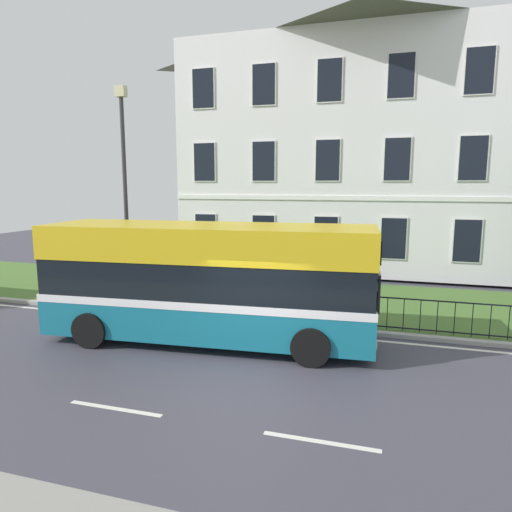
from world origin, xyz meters
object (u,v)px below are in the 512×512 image
(georgian_townhouse, at_px, (369,144))
(litter_bin, at_px, (228,292))
(single_decker_bus, at_px, (209,281))
(street_lamp_post, at_px, (125,183))

(georgian_townhouse, height_order, litter_bin, georgian_townhouse)
(georgian_townhouse, height_order, single_decker_bus, georgian_townhouse)
(georgian_townhouse, distance_m, single_decker_bus, 15.72)
(single_decker_bus, distance_m, street_lamp_post, 5.60)
(georgian_townhouse, xyz_separation_m, single_decker_bus, (-3.35, -14.61, -4.74))
(single_decker_bus, bearing_deg, street_lamp_post, 143.55)
(georgian_townhouse, relative_size, single_decker_bus, 1.98)
(single_decker_bus, xyz_separation_m, litter_bin, (-0.45, 2.68, -0.96))
(street_lamp_post, height_order, litter_bin, street_lamp_post)
(single_decker_bus, distance_m, litter_bin, 2.88)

